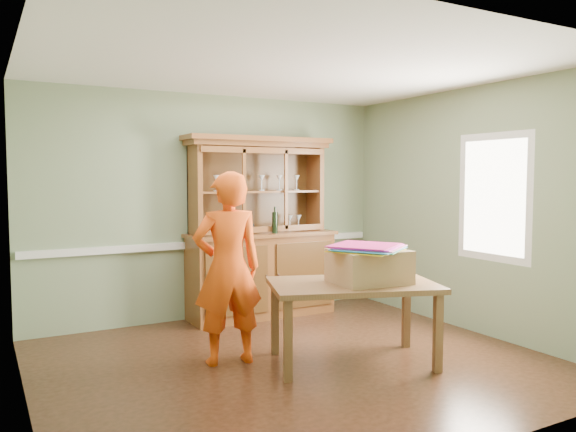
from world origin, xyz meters
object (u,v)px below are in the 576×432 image
dining_table (353,292)px  cardboard_box (369,266)px  china_hutch (260,253)px  person (228,268)px

dining_table → cardboard_box: 0.28m
dining_table → cardboard_box: (0.12, -0.08, 0.24)m
china_hutch → cardboard_box: china_hutch is taller
dining_table → person: (-1.00, 0.55, 0.22)m
dining_table → cardboard_box: bearing=-14.1°
china_hutch → cardboard_box: (0.08, -2.09, 0.13)m
china_hutch → dining_table: china_hutch is taller
china_hutch → person: china_hutch is taller
cardboard_box → china_hutch: bearing=92.2°
person → china_hutch: bearing=-118.0°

